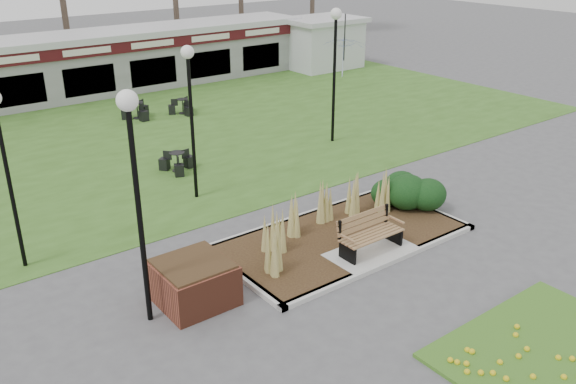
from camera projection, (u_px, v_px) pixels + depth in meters
ground at (375, 258)px, 14.77m from camera, size 100.00×100.00×0.00m
lawn at (155, 136)px, 23.54m from camera, size 34.00×16.00×0.02m
flower_bed at (550, 351)px, 11.38m from camera, size 4.20×3.00×0.16m
planting_bed at (374, 212)px, 16.32m from camera, size 6.75×3.40×1.27m
park_bench at (369, 233)px, 14.72m from camera, size 1.70×0.66×0.93m
brick_planter at (194, 282)px, 12.87m from camera, size 1.50×1.50×0.95m
food_pavilion at (77, 65)px, 28.79m from camera, size 24.60×3.40×2.90m
service_hut at (322, 42)px, 34.88m from camera, size 4.40×3.40×2.83m
lamp_post_near_left at (133, 159)px, 11.08m from camera, size 0.40×0.40×4.77m
lamp_post_mid_left at (1, 142)px, 13.20m from camera, size 0.35×0.35×4.24m
lamp_post_mid_right at (190, 89)px, 16.87m from camera, size 0.37×0.37×4.48m
lamp_post_far_right at (335, 46)px, 21.60m from camera, size 0.40×0.40×4.86m
bistro_set_b at (183, 109)px, 26.34m from camera, size 1.21×1.09×0.64m
bistro_set_c at (178, 165)px, 20.01m from camera, size 1.13×1.20×0.64m
bistro_set_d at (138, 113)px, 25.66m from camera, size 1.30×1.18×0.69m
patio_umbrella at (344, 58)px, 29.56m from camera, size 2.70×2.72×2.61m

